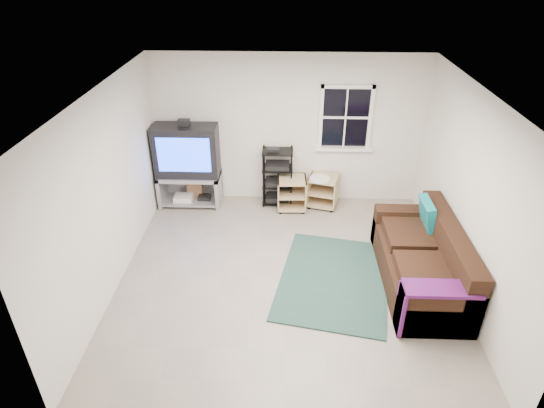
{
  "coord_description": "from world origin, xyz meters",
  "views": [
    {
      "loc": [
        -0.01,
        -5.04,
        4.08
      ],
      "look_at": [
        -0.21,
        0.4,
        0.94
      ],
      "focal_mm": 30.0,
      "sensor_mm": 36.0,
      "label": 1
    }
  ],
  "objects_px": {
    "av_rack": "(277,180)",
    "side_table_left": "(292,192)",
    "tv_unit": "(188,159)",
    "side_table_right": "(323,188)",
    "sofa": "(423,263)"
  },
  "relations": [
    {
      "from": "tv_unit",
      "to": "side_table_left",
      "type": "distance_m",
      "value": 1.88
    },
    {
      "from": "side_table_right",
      "to": "sofa",
      "type": "xyz_separation_m",
      "value": [
        1.21,
        -2.12,
        0.02
      ]
    },
    {
      "from": "tv_unit",
      "to": "av_rack",
      "type": "distance_m",
      "value": 1.6
    },
    {
      "from": "tv_unit",
      "to": "av_rack",
      "type": "xyz_separation_m",
      "value": [
        1.54,
        0.08,
        -0.41
      ]
    },
    {
      "from": "side_table_left",
      "to": "side_table_right",
      "type": "bearing_deg",
      "value": 11.22
    },
    {
      "from": "tv_unit",
      "to": "side_table_left",
      "type": "relative_size",
      "value": 2.74
    },
    {
      "from": "av_rack",
      "to": "side_table_right",
      "type": "height_order",
      "value": "av_rack"
    },
    {
      "from": "tv_unit",
      "to": "av_rack",
      "type": "relative_size",
      "value": 1.5
    },
    {
      "from": "tv_unit",
      "to": "side_table_right",
      "type": "relative_size",
      "value": 2.57
    },
    {
      "from": "tv_unit",
      "to": "side_table_right",
      "type": "distance_m",
      "value": 2.41
    },
    {
      "from": "av_rack",
      "to": "side_table_left",
      "type": "relative_size",
      "value": 1.83
    },
    {
      "from": "av_rack",
      "to": "side_table_left",
      "type": "bearing_deg",
      "value": -29.64
    },
    {
      "from": "av_rack",
      "to": "side_table_left",
      "type": "height_order",
      "value": "av_rack"
    },
    {
      "from": "side_table_left",
      "to": "tv_unit",
      "type": "bearing_deg",
      "value": 177.92
    },
    {
      "from": "side_table_right",
      "to": "tv_unit",
      "type": "bearing_deg",
      "value": -178.89
    }
  ]
}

